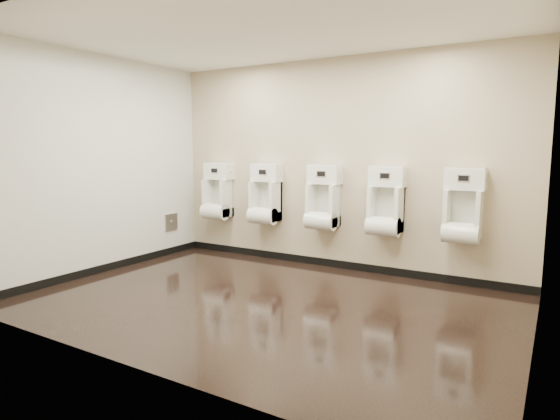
{
  "coord_description": "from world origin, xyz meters",
  "views": [
    {
      "loc": [
        2.59,
        -4.01,
        1.62
      ],
      "look_at": [
        -0.14,
        0.55,
        0.91
      ],
      "focal_mm": 30.0,
      "sensor_mm": 36.0,
      "label": 1
    }
  ],
  "objects_px": {
    "urinal_0": "(217,195)",
    "urinal_2": "(323,202)",
    "urinal_3": "(385,206)",
    "urinal_4": "(463,211)",
    "access_panel": "(171,222)",
    "urinal_1": "(265,199)"
  },
  "relations": [
    {
      "from": "access_panel",
      "to": "urinal_1",
      "type": "distance_m",
      "value": 1.57
    },
    {
      "from": "urinal_1",
      "to": "urinal_2",
      "type": "height_order",
      "value": "same"
    },
    {
      "from": "urinal_2",
      "to": "urinal_0",
      "type": "bearing_deg",
      "value": 180.0
    },
    {
      "from": "urinal_1",
      "to": "urinal_2",
      "type": "xyz_separation_m",
      "value": [
        0.92,
        0.0,
        0.0
      ]
    },
    {
      "from": "access_panel",
      "to": "urinal_3",
      "type": "height_order",
      "value": "urinal_3"
    },
    {
      "from": "urinal_0",
      "to": "urinal_4",
      "type": "xyz_separation_m",
      "value": [
        3.56,
        0.0,
        0.0
      ]
    },
    {
      "from": "urinal_2",
      "to": "urinal_3",
      "type": "xyz_separation_m",
      "value": [
        0.86,
        0.0,
        0.0
      ]
    },
    {
      "from": "urinal_2",
      "to": "urinal_4",
      "type": "xyz_separation_m",
      "value": [
        1.77,
        0.0,
        0.0
      ]
    },
    {
      "from": "urinal_0",
      "to": "urinal_1",
      "type": "height_order",
      "value": "same"
    },
    {
      "from": "urinal_0",
      "to": "access_panel",
      "type": "bearing_deg",
      "value": -146.0
    },
    {
      "from": "urinal_3",
      "to": "urinal_4",
      "type": "relative_size",
      "value": 1.0
    },
    {
      "from": "urinal_0",
      "to": "urinal_4",
      "type": "distance_m",
      "value": 3.56
    },
    {
      "from": "urinal_0",
      "to": "urinal_2",
      "type": "distance_m",
      "value": 1.79
    },
    {
      "from": "access_panel",
      "to": "urinal_4",
      "type": "distance_m",
      "value": 4.19
    },
    {
      "from": "urinal_1",
      "to": "urinal_3",
      "type": "relative_size",
      "value": 1.0
    },
    {
      "from": "urinal_1",
      "to": "urinal_3",
      "type": "xyz_separation_m",
      "value": [
        1.78,
        0.0,
        0.0
      ]
    },
    {
      "from": "urinal_2",
      "to": "urinal_3",
      "type": "relative_size",
      "value": 1.0
    },
    {
      "from": "urinal_1",
      "to": "urinal_3",
      "type": "distance_m",
      "value": 1.78
    },
    {
      "from": "urinal_0",
      "to": "urinal_2",
      "type": "height_order",
      "value": "same"
    },
    {
      "from": "access_panel",
      "to": "urinal_1",
      "type": "xyz_separation_m",
      "value": [
        1.46,
        0.4,
        0.4
      ]
    },
    {
      "from": "urinal_0",
      "to": "urinal_3",
      "type": "height_order",
      "value": "same"
    },
    {
      "from": "urinal_4",
      "to": "urinal_3",
      "type": "bearing_deg",
      "value": 180.0
    }
  ]
}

